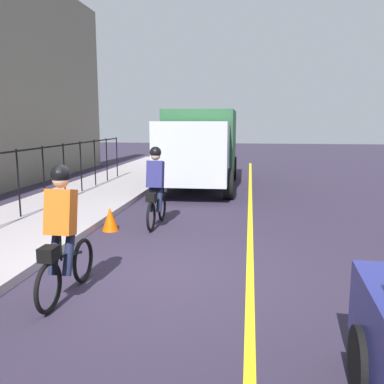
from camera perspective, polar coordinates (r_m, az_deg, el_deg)
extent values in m
plane|color=#2C2538|center=(6.84, -5.89, -10.84)|extent=(80.00, 80.00, 0.00)
cube|color=yellow|center=(6.66, 7.88, -11.43)|extent=(36.00, 0.12, 0.01)
cylinder|color=black|center=(10.63, -22.48, 1.11)|extent=(0.04, 0.04, 1.60)
cylinder|color=black|center=(11.71, -19.46, 2.01)|extent=(0.04, 0.04, 1.60)
cylinder|color=black|center=(12.81, -16.95, 2.75)|extent=(0.04, 0.04, 1.60)
cylinder|color=black|center=(13.93, -14.84, 3.36)|extent=(0.04, 0.04, 1.60)
cylinder|color=black|center=(15.07, -13.04, 3.89)|extent=(0.04, 0.04, 1.60)
cylinder|color=black|center=(16.23, -11.49, 4.33)|extent=(0.04, 0.04, 1.60)
cylinder|color=black|center=(17.40, -10.15, 4.71)|extent=(0.04, 0.04, 1.60)
torus|color=black|center=(10.21, -4.08, -2.04)|extent=(0.66, 0.08, 0.66)
torus|color=black|center=(9.21, -5.57, -3.33)|extent=(0.66, 0.08, 0.66)
cube|color=black|center=(9.66, -4.81, -1.20)|extent=(0.93, 0.06, 0.24)
cylinder|color=black|center=(9.49, -5.04, -0.48)|extent=(0.03, 0.03, 0.35)
cube|color=navy|center=(9.47, -5.01, 2.40)|extent=(0.35, 0.37, 0.63)
sphere|color=tan|center=(9.47, -4.97, 4.96)|extent=(0.22, 0.22, 0.22)
sphere|color=black|center=(9.47, -4.98, 5.38)|extent=(0.26, 0.26, 0.26)
cylinder|color=#191E38|center=(9.55, -5.57, -0.73)|extent=(0.34, 0.13, 0.65)
cylinder|color=#191E38|center=(9.50, -4.40, -0.76)|extent=(0.34, 0.13, 0.65)
cube|color=black|center=(9.18, -5.53, -0.71)|extent=(0.24, 0.21, 0.18)
torus|color=black|center=(6.56, -14.57, -8.96)|extent=(0.66, 0.08, 0.66)
torus|color=black|center=(5.68, -18.89, -12.15)|extent=(0.66, 0.08, 0.66)
cube|color=black|center=(6.03, -16.67, -8.21)|extent=(0.93, 0.06, 0.24)
cylinder|color=black|center=(5.86, -17.38, -7.24)|extent=(0.03, 0.03, 0.35)
cube|color=#D85E18|center=(5.79, -17.40, -2.59)|extent=(0.35, 0.37, 0.63)
sphere|color=tan|center=(5.76, -17.39, 1.59)|extent=(0.22, 0.22, 0.22)
sphere|color=black|center=(5.75, -17.42, 2.28)|extent=(0.26, 0.26, 0.26)
cylinder|color=#191E38|center=(5.95, -18.10, -7.54)|extent=(0.34, 0.13, 0.65)
cylinder|color=#191E38|center=(5.86, -16.34, -7.71)|extent=(0.34, 0.13, 0.65)
cube|color=black|center=(5.58, -18.88, -7.96)|extent=(0.24, 0.21, 0.18)
cylinder|color=black|center=(4.18, 22.65, -20.78)|extent=(0.65, 0.26, 0.64)
cube|color=#265632|center=(16.21, 1.51, 6.92)|extent=(4.79, 2.46, 2.30)
cube|color=silver|center=(12.83, 0.00, 5.33)|extent=(1.85, 2.23, 1.90)
cylinder|color=black|center=(12.99, 4.99, 1.12)|extent=(0.96, 0.31, 0.96)
cylinder|color=black|center=(13.26, -4.74, 1.30)|extent=(0.96, 0.31, 0.96)
cylinder|color=black|center=(17.29, 5.54, 3.22)|extent=(0.96, 0.31, 0.96)
cylinder|color=black|center=(17.49, -1.83, 3.34)|extent=(0.96, 0.31, 0.96)
cone|color=#EB4E03|center=(9.41, -11.05, -3.62)|extent=(0.36, 0.36, 0.52)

